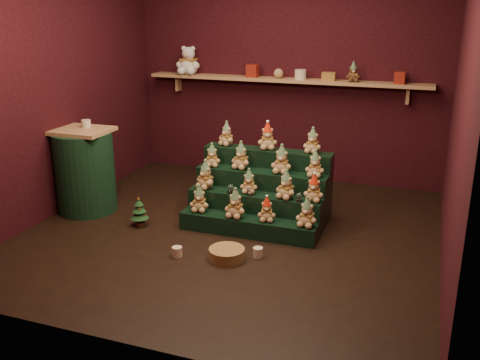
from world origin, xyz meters
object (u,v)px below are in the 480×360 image
at_px(snow_globe_c, 299,197).
at_px(mug_left, 177,252).
at_px(mini_christmas_tree, 139,212).
at_px(mug_right, 258,252).
at_px(snow_globe_a, 231,189).
at_px(wicker_basket, 227,254).
at_px(riser_tier_front, 247,226).
at_px(brown_bear, 353,72).
at_px(snow_globe_b, 250,192).
at_px(side_table, 85,171).
at_px(white_bear, 188,57).

bearing_deg(snow_globe_c, mug_left, -137.59).
bearing_deg(mini_christmas_tree, mug_right, -11.29).
distance_m(snow_globe_a, wicker_basket, 0.85).
height_order(mug_left, wicker_basket, wicker_basket).
bearing_deg(riser_tier_front, brown_bear, 69.65).
bearing_deg(wicker_basket, mug_left, -166.52).
relative_size(riser_tier_front, snow_globe_a, 15.05).
bearing_deg(mug_left, wicker_basket, 13.48).
xyz_separation_m(snow_globe_c, wicker_basket, (-0.48, -0.73, -0.35)).
distance_m(snow_globe_b, side_table, 1.89).
bearing_deg(brown_bear, mini_christmas_tree, -150.32).
xyz_separation_m(riser_tier_front, snow_globe_c, (0.48, 0.16, 0.31)).
relative_size(snow_globe_b, mug_left, 0.88).
distance_m(snow_globe_a, white_bear, 2.37).
relative_size(riser_tier_front, mini_christmas_tree, 4.34).
bearing_deg(side_table, snow_globe_c, 1.82).
distance_m(snow_globe_c, white_bear, 2.81).
bearing_deg(snow_globe_b, snow_globe_c, 0.00).
bearing_deg(wicker_basket, mini_christmas_tree, 159.99).
distance_m(snow_globe_a, snow_globe_b, 0.21).
xyz_separation_m(snow_globe_b, mug_left, (-0.42, -0.84, -0.35)).
height_order(mug_right, white_bear, white_bear).
bearing_deg(white_bear, snow_globe_b, -50.49).
bearing_deg(mini_christmas_tree, wicker_basket, -20.01).
bearing_deg(wicker_basket, snow_globe_b, 92.29).
distance_m(riser_tier_front, mini_christmas_tree, 1.14).
height_order(riser_tier_front, wicker_basket, riser_tier_front).
bearing_deg(white_bear, snow_globe_c, -41.89).
distance_m(snow_globe_a, mug_left, 0.94).
bearing_deg(wicker_basket, snow_globe_c, 57.07).
height_order(snow_globe_b, mug_right, snow_globe_b).
relative_size(snow_globe_a, wicker_basket, 0.29).
distance_m(mug_right, white_bear, 3.23).
distance_m(snow_globe_a, snow_globe_c, 0.72).
relative_size(riser_tier_front, snow_globe_b, 16.98).
bearing_deg(snow_globe_a, mug_right, -50.59).
xyz_separation_m(mini_christmas_tree, mug_right, (1.38, -0.28, -0.11)).
bearing_deg(snow_globe_a, mug_left, -103.71).
bearing_deg(mini_christmas_tree, snow_globe_b, 16.25).
bearing_deg(mug_left, mug_right, 19.22).
distance_m(mug_left, wicker_basket, 0.46).
relative_size(snow_globe_a, mini_christmas_tree, 0.29).
xyz_separation_m(snow_globe_c, brown_bear, (0.21, 1.68, 1.03)).
xyz_separation_m(snow_globe_a, wicker_basket, (0.24, -0.73, -0.36)).
height_order(riser_tier_front, mini_christmas_tree, mini_christmas_tree).
bearing_deg(wicker_basket, snow_globe_a, 108.09).
bearing_deg(snow_globe_b, brown_bear, 67.08).
relative_size(snow_globe_b, brown_bear, 0.36).
relative_size(mug_left, brown_bear, 0.41).
height_order(riser_tier_front, snow_globe_a, snow_globe_a).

